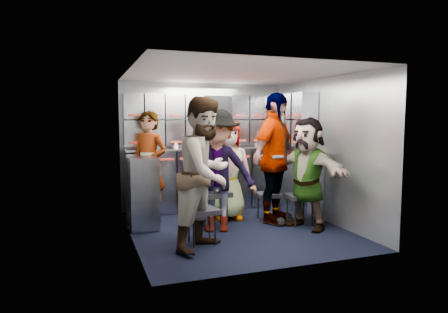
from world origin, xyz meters
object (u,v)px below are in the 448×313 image
object	(u,v)px
jump_seat_mid_right	(269,196)
jump_seat_near_right	(300,198)
jump_seat_near_left	(202,213)
attendant_arc_e	(307,173)
attendant_arc_a	(206,174)
attendant_standing	(149,166)
jump_seat_mid_left	(213,196)
attendant_arc_c	(228,170)
attendant_arc_b	(217,171)
attendant_arc_d	(275,158)
jump_seat_center	(224,189)

from	to	relation	value
jump_seat_mid_right	jump_seat_near_right	size ratio (longest dim) A/B	0.92
jump_seat_near_left	attendant_arc_e	size ratio (longest dim) A/B	0.28
attendant_arc_a	attendant_arc_e	bearing A→B (deg)	-28.46
jump_seat_near_right	attendant_standing	distance (m)	2.23
jump_seat_mid_left	attendant_standing	size ratio (longest dim) A/B	0.31
jump_seat_near_left	attendant_arc_c	world-z (taller)	attendant_arc_c
attendant_arc_b	jump_seat_near_left	bearing A→B (deg)	-106.78
jump_seat_mid_left	attendant_arc_d	size ratio (longest dim) A/B	0.27
jump_seat_mid_left	attendant_arc_c	size ratio (longest dim) A/B	0.34
jump_seat_center	attendant_arc_e	distance (m)	1.37
jump_seat_near_left	jump_seat_mid_left	xyz separation A→B (m)	(0.35, 0.65, 0.07)
jump_seat_center	attendant_standing	world-z (taller)	attendant_standing
jump_seat_mid_left	attendant_arc_e	distance (m)	1.33
jump_seat_mid_right	jump_seat_center	bearing A→B (deg)	141.86
jump_seat_center	attendant_arc_d	xyz separation A→B (m)	(0.55, -0.62, 0.52)
jump_seat_near_left	jump_seat_mid_left	world-z (taller)	jump_seat_mid_left
attendant_standing	attendant_arc_b	bearing A→B (deg)	-1.33
jump_seat_center	attendant_arc_e	xyz separation A→B (m)	(0.84, -1.02, 0.35)
jump_seat_mid_left	attendant_arc_a	world-z (taller)	attendant_arc_a
jump_seat_mid_right	jump_seat_near_left	bearing A→B (deg)	-148.58
jump_seat_mid_left	attendant_arc_e	xyz separation A→B (m)	(1.21, -0.46, 0.32)
jump_seat_near_left	attendant_arc_b	distance (m)	0.73
jump_seat_mid_right	attendant_arc_b	bearing A→B (deg)	-161.45
jump_seat_mid_left	attendant_arc_b	xyz separation A→B (m)	(0.00, -0.18, 0.37)
jump_seat_center	attendant_arc_a	size ratio (longest dim) A/B	0.27
jump_seat_near_left	attendant_arc_e	bearing A→B (deg)	6.80
jump_seat_near_left	jump_seat_mid_right	bearing A→B (deg)	31.42
attendant_arc_d	attendant_arc_e	world-z (taller)	attendant_arc_d
jump_seat_mid_left	attendant_arc_b	bearing A→B (deg)	-90.00
attendant_arc_c	attendant_arc_d	size ratio (longest dim) A/B	0.79
jump_seat_near_right	attendant_arc_e	xyz separation A→B (m)	(-0.00, -0.18, 0.38)
attendant_standing	attendant_arc_e	xyz separation A→B (m)	(1.98, -1.11, -0.04)
attendant_arc_b	attendant_arc_e	size ratio (longest dim) A/B	1.06
jump_seat_mid_left	attendant_arc_c	bearing A→B (deg)	46.46
jump_seat_mid_left	attendant_standing	bearing A→B (deg)	140.12
attendant_standing	jump_seat_near_left	bearing A→B (deg)	-26.26
jump_seat_mid_right	attendant_arc_e	size ratio (longest dim) A/B	0.26
attendant_standing	jump_seat_near_right	bearing A→B (deg)	20.48
attendant_standing	attendant_arc_b	distance (m)	1.13
jump_seat_mid_left	jump_seat_near_left	bearing A→B (deg)	-118.40
jump_seat_near_left	jump_seat_mid_left	size ratio (longest dim) A/B	0.85
attendant_standing	attendant_arc_a	distance (m)	1.53
attendant_standing	attendant_arc_c	bearing A→B (deg)	32.54
jump_seat_mid_left	jump_seat_center	xyz separation A→B (m)	(0.36, 0.56, -0.03)
attendant_standing	attendant_arc_d	bearing A→B (deg)	23.14
attendant_arc_d	attendant_arc_c	bearing A→B (deg)	105.16
jump_seat_near_left	attendant_arc_e	world-z (taller)	attendant_arc_e
jump_seat_center	attendant_arc_c	distance (m)	0.37
jump_seat_center	jump_seat_near_left	bearing A→B (deg)	-120.54
jump_seat_near_right	jump_seat_center	bearing A→B (deg)	134.95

